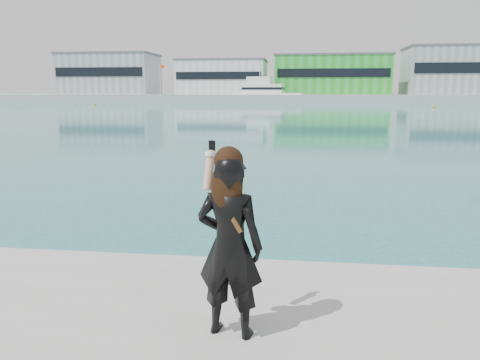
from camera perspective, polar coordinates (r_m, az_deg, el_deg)
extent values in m
cube|color=#9E9E99|center=(134.72, 7.44, 9.89)|extent=(320.00, 40.00, 2.00)
cube|color=gray|center=(143.70, -15.54, 12.24)|extent=(26.00, 16.00, 11.00)
cube|color=black|center=(136.27, -16.89, 12.50)|extent=(24.70, 0.20, 2.42)
cube|color=#59595B|center=(143.99, -15.66, 14.52)|extent=(26.52, 16.32, 0.50)
cube|color=silver|center=(134.55, -2.13, 12.31)|extent=(24.00, 15.00, 9.00)
cube|color=black|center=(127.08, -2.71, 12.60)|extent=(22.80, 0.20, 1.98)
cube|color=#59595B|center=(134.76, -2.15, 14.33)|extent=(24.48, 15.30, 0.50)
cube|color=green|center=(133.02, 11.03, 12.36)|extent=(30.00, 16.00, 10.00)
cube|color=black|center=(124.95, 11.28, 12.69)|extent=(28.50, 0.20, 2.20)
cube|color=#59595B|center=(133.28, 11.11, 14.61)|extent=(30.60, 16.32, 0.50)
cube|color=gray|center=(138.72, 24.65, 11.94)|extent=(25.00, 15.00, 12.00)
cube|color=black|center=(131.49, 25.66, 12.23)|extent=(23.75, 0.20, 2.64)
cube|color=#59595B|center=(139.09, 24.86, 14.50)|extent=(25.50, 15.30, 0.50)
cylinder|color=silver|center=(131.34, -9.70, 11.99)|extent=(0.16, 0.16, 8.00)
cube|color=#E14D0D|center=(131.29, -9.49, 13.48)|extent=(1.20, 0.04, 0.80)
cylinder|color=silver|center=(127.67, 17.63, 11.68)|extent=(0.16, 0.16, 8.00)
cube|color=#E14D0D|center=(127.90, 17.99, 13.19)|extent=(1.20, 0.04, 0.80)
cube|color=white|center=(120.96, 3.34, 9.97)|extent=(18.84, 7.76, 2.44)
cube|color=white|center=(121.17, 2.87, 11.08)|extent=(10.68, 5.74, 2.24)
cube|color=white|center=(121.43, 2.40, 12.04)|extent=(6.54, 4.33, 1.83)
cube|color=black|center=(121.17, 2.87, 11.08)|extent=(10.90, 5.87, 0.61)
cylinder|color=silver|center=(121.49, 2.41, 12.95)|extent=(0.16, 0.16, 2.03)
sphere|color=#ECAD0C|center=(91.60, 22.52, 8.15)|extent=(0.50, 0.50, 0.50)
sphere|color=#ECAD0C|center=(106.31, -17.25, 8.74)|extent=(0.50, 0.50, 0.50)
imported|color=black|center=(4.07, -1.26, -8.16)|extent=(0.65, 0.48, 1.61)
sphere|color=black|center=(3.88, -1.40, 2.33)|extent=(0.25, 0.25, 0.25)
ellipsoid|color=black|center=(3.86, -1.63, -0.77)|extent=(0.27, 0.14, 0.43)
cylinder|color=tan|center=(4.08, -3.79, 1.20)|extent=(0.11, 0.20, 0.35)
cylinder|color=white|center=(4.09, -3.61, 3.22)|extent=(0.10, 0.10, 0.03)
cube|color=black|center=(4.12, -3.42, 4.03)|extent=(0.06, 0.02, 0.12)
cube|color=#4C2D14|center=(3.89, -1.26, -4.10)|extent=(0.22, 0.05, 0.33)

